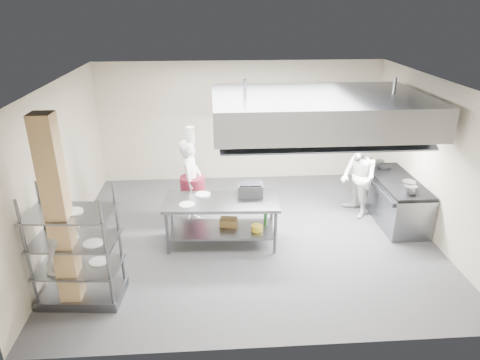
{
  "coord_description": "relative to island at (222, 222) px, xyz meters",
  "views": [
    {
      "loc": [
        -0.73,
        -7.4,
        4.33
      ],
      "look_at": [
        -0.2,
        0.2,
        1.11
      ],
      "focal_mm": 32.0,
      "sensor_mm": 36.0,
      "label": 1
    }
  ],
  "objects": [
    {
      "name": "floor",
      "position": [
        0.58,
        0.27,
        -0.46
      ],
      "size": [
        7.0,
        7.0,
        0.0
      ],
      "primitive_type": "plane",
      "color": "#39393B",
      "rests_on": "ground"
    },
    {
      "name": "ceiling",
      "position": [
        0.58,
        0.27,
        2.54
      ],
      "size": [
        7.0,
        7.0,
        0.0
      ],
      "primitive_type": "plane",
      "rotation": [
        3.14,
        0.0,
        0.0
      ],
      "color": "silver",
      "rests_on": "wall_back"
    },
    {
      "name": "wall_back",
      "position": [
        0.58,
        3.27,
        1.04
      ],
      "size": [
        7.0,
        0.0,
        7.0
      ],
      "primitive_type": "plane",
      "rotation": [
        1.57,
        0.0,
        0.0
      ],
      "color": "#BFB198",
      "rests_on": "ground"
    },
    {
      "name": "wall_left",
      "position": [
        -2.92,
        0.27,
        1.04
      ],
      "size": [
        0.0,
        6.0,
        6.0
      ],
      "primitive_type": "plane",
      "rotation": [
        1.57,
        0.0,
        1.57
      ],
      "color": "#BFB198",
      "rests_on": "ground"
    },
    {
      "name": "wall_right",
      "position": [
        4.08,
        0.27,
        1.04
      ],
      "size": [
        0.0,
        6.0,
        6.0
      ],
      "primitive_type": "plane",
      "rotation": [
        1.57,
        0.0,
        -1.57
      ],
      "color": "#BFB198",
      "rests_on": "ground"
    },
    {
      "name": "column",
      "position": [
        -2.32,
        -1.63,
        1.04
      ],
      "size": [
        0.3,
        0.3,
        3.0
      ],
      "primitive_type": "cube",
      "color": "tan",
      "rests_on": "floor"
    },
    {
      "name": "exhaust_hood",
      "position": [
        1.88,
        0.67,
        1.94
      ],
      "size": [
        4.0,
        2.5,
        0.6
      ],
      "primitive_type": "cube",
      "color": "gray",
      "rests_on": "ceiling"
    },
    {
      "name": "hood_strip_a",
      "position": [
        0.98,
        0.67,
        1.62
      ],
      "size": [
        1.6,
        0.12,
        0.04
      ],
      "primitive_type": "cube",
      "color": "white",
      "rests_on": "exhaust_hood"
    },
    {
      "name": "hood_strip_b",
      "position": [
        2.78,
        0.67,
        1.62
      ],
      "size": [
        1.6,
        0.12,
        0.04
      ],
      "primitive_type": "cube",
      "color": "white",
      "rests_on": "exhaust_hood"
    },
    {
      "name": "wall_shelf",
      "position": [
        2.38,
        3.11,
        1.04
      ],
      "size": [
        1.5,
        0.28,
        0.04
      ],
      "primitive_type": "cube",
      "color": "gray",
      "rests_on": "wall_back"
    },
    {
      "name": "island",
      "position": [
        0.0,
        0.0,
        0.0
      ],
      "size": [
        2.16,
        0.98,
        0.91
      ],
      "primitive_type": null,
      "rotation": [
        0.0,
        0.0,
        -0.05
      ],
      "color": "gray",
      "rests_on": "floor"
    },
    {
      "name": "island_worktop",
      "position": [
        0.0,
        0.0,
        0.42
      ],
      "size": [
        2.16,
        0.98,
        0.06
      ],
      "primitive_type": "cube",
      "rotation": [
        0.0,
        0.0,
        -0.05
      ],
      "color": "gray",
      "rests_on": "island"
    },
    {
      "name": "island_undershelf",
      "position": [
        0.0,
        0.0,
        -0.16
      ],
      "size": [
        1.98,
        0.88,
        0.04
      ],
      "primitive_type": "cube",
      "rotation": [
        0.0,
        0.0,
        -0.05
      ],
      "color": "slate",
      "rests_on": "island"
    },
    {
      "name": "pass_rack",
      "position": [
        -2.22,
        -1.49,
        0.47
      ],
      "size": [
        1.29,
        0.82,
        1.86
      ],
      "primitive_type": null,
      "rotation": [
        0.0,
        0.0,
        -0.08
      ],
      "color": "slate",
      "rests_on": "floor"
    },
    {
      "name": "cooking_range",
      "position": [
        3.66,
        0.77,
        -0.04
      ],
      "size": [
        0.8,
        2.0,
        0.84
      ],
      "primitive_type": "cube",
      "color": "slate",
      "rests_on": "floor"
    },
    {
      "name": "range_top",
      "position": [
        3.66,
        0.77,
        0.41
      ],
      "size": [
        0.78,
        1.96,
        0.06
      ],
      "primitive_type": "cube",
      "color": "black",
      "rests_on": "cooking_range"
    },
    {
      "name": "chef_head",
      "position": [
        -0.59,
        0.92,
        0.45
      ],
      "size": [
        0.54,
        0.72,
        1.8
      ],
      "primitive_type": "imported",
      "rotation": [
        0.0,
        0.0,
        1.4
      ],
      "color": "silver",
      "rests_on": "floor"
    },
    {
      "name": "chef_line",
      "position": [
        2.92,
        1.0,
        0.41
      ],
      "size": [
        0.82,
        0.96,
        1.73
      ],
      "primitive_type": "imported",
      "rotation": [
        0.0,
        0.0,
        -1.35
      ],
      "color": "white",
      "rests_on": "floor"
    },
    {
      "name": "chef_plating",
      "position": [
        -2.42,
        -1.41,
        0.45
      ],
      "size": [
        0.51,
        1.08,
        1.8
      ],
      "primitive_type": "imported",
      "rotation": [
        0.0,
        0.0,
        -1.64
      ],
      "color": "silver",
      "rests_on": "floor"
    },
    {
      "name": "griddle",
      "position": [
        0.56,
        0.21,
        0.57
      ],
      "size": [
        0.48,
        0.38,
        0.23
      ],
      "primitive_type": "cube",
      "rotation": [
        0.0,
        0.0,
        -0.04
      ],
      "color": "slate",
      "rests_on": "island_worktop"
    },
    {
      "name": "wicker_basket",
      "position": [
        0.14,
        0.11,
        -0.06
      ],
      "size": [
        0.36,
        0.28,
        0.14
      ],
      "primitive_type": "cube",
      "rotation": [
        0.0,
        0.0,
        -0.19
      ],
      "color": "olive",
      "rests_on": "island_undershelf"
    },
    {
      "name": "stockpot",
      "position": [
        3.66,
        0.26,
        0.53
      ],
      "size": [
        0.25,
        0.25,
        0.18
      ],
      "primitive_type": "cylinder",
      "color": "gray",
      "rests_on": "range_top"
    },
    {
      "name": "plate_stack",
      "position": [
        -2.22,
        -1.49,
        0.14
      ],
      "size": [
        0.28,
        0.28,
        0.05
      ],
      "primitive_type": "cylinder",
      "color": "white",
      "rests_on": "pass_rack"
    }
  ]
}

